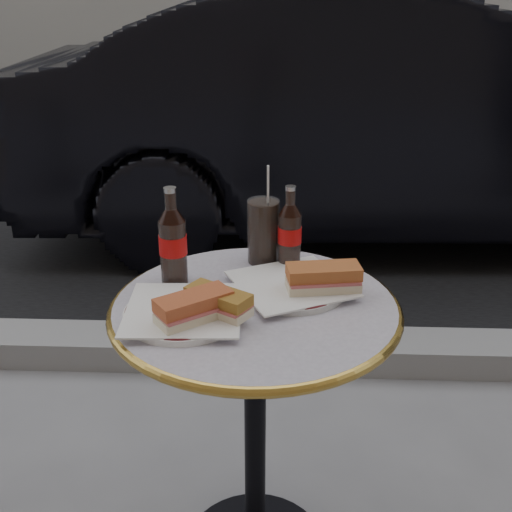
{
  "coord_description": "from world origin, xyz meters",
  "views": [
    {
      "loc": [
        0.05,
        -1.2,
        1.37
      ],
      "look_at": [
        0.0,
        0.05,
        0.82
      ],
      "focal_mm": 45.0,
      "sensor_mm": 36.0,
      "label": 1
    }
  ],
  "objects_px": {
    "plate_left": "(184,313)",
    "cola_bottle_right": "(290,228)",
    "cola_glass": "(263,231)",
    "parked_car": "(394,114)",
    "bistro_table": "(255,441)",
    "cola_bottle_left": "(173,236)",
    "plate_right": "(291,287)"
  },
  "relations": [
    {
      "from": "plate_left",
      "to": "cola_bottle_right",
      "type": "relative_size",
      "value": 1.21
    },
    {
      "from": "cola_glass",
      "to": "parked_car",
      "type": "distance_m",
      "value": 2.24
    },
    {
      "from": "plate_left",
      "to": "cola_glass",
      "type": "bearing_deg",
      "value": 61.09
    },
    {
      "from": "bistro_table",
      "to": "cola_bottle_left",
      "type": "xyz_separation_m",
      "value": [
        -0.19,
        0.09,
        0.48
      ]
    },
    {
      "from": "cola_bottle_right",
      "to": "cola_glass",
      "type": "relative_size",
      "value": 1.28
    },
    {
      "from": "plate_left",
      "to": "plate_right",
      "type": "height_order",
      "value": "same"
    },
    {
      "from": "cola_glass",
      "to": "plate_left",
      "type": "bearing_deg",
      "value": -118.91
    },
    {
      "from": "plate_right",
      "to": "parked_car",
      "type": "height_order",
      "value": "parked_car"
    },
    {
      "from": "bistro_table",
      "to": "cola_bottle_right",
      "type": "relative_size",
      "value": 3.63
    },
    {
      "from": "cola_bottle_right",
      "to": "parked_car",
      "type": "distance_m",
      "value": 2.25
    },
    {
      "from": "plate_left",
      "to": "cola_bottle_left",
      "type": "bearing_deg",
      "value": 105.38
    },
    {
      "from": "parked_car",
      "to": "cola_glass",
      "type": "bearing_deg",
      "value": 160.92
    },
    {
      "from": "cola_bottle_right",
      "to": "cola_bottle_left",
      "type": "bearing_deg",
      "value": -159.92
    },
    {
      "from": "bistro_table",
      "to": "plate_left",
      "type": "height_order",
      "value": "plate_left"
    },
    {
      "from": "cola_bottle_left",
      "to": "parked_car",
      "type": "xyz_separation_m",
      "value": [
        0.85,
        2.26,
        -0.18
      ]
    },
    {
      "from": "bistro_table",
      "to": "parked_car",
      "type": "distance_m",
      "value": 2.47
    },
    {
      "from": "plate_left",
      "to": "cola_bottle_right",
      "type": "xyz_separation_m",
      "value": [
        0.22,
        0.25,
        0.09
      ]
    },
    {
      "from": "plate_right",
      "to": "cola_bottle_left",
      "type": "xyz_separation_m",
      "value": [
        -0.26,
        0.03,
        0.11
      ]
    },
    {
      "from": "cola_bottle_left",
      "to": "parked_car",
      "type": "distance_m",
      "value": 2.42
    },
    {
      "from": "parked_car",
      "to": "plate_right",
      "type": "bearing_deg",
      "value": 163.53
    },
    {
      "from": "cola_bottle_right",
      "to": "cola_glass",
      "type": "xyz_separation_m",
      "value": [
        -0.06,
        0.03,
        -0.02
      ]
    },
    {
      "from": "cola_bottle_left",
      "to": "cola_glass",
      "type": "relative_size",
      "value": 1.43
    },
    {
      "from": "bistro_table",
      "to": "cola_glass",
      "type": "height_order",
      "value": "cola_glass"
    },
    {
      "from": "bistro_table",
      "to": "cola_bottle_left",
      "type": "bearing_deg",
      "value": 153.55
    },
    {
      "from": "cola_glass",
      "to": "parked_car",
      "type": "bearing_deg",
      "value": 73.03
    },
    {
      "from": "bistro_table",
      "to": "cola_bottle_right",
      "type": "xyz_separation_m",
      "value": [
        0.07,
        0.19,
        0.47
      ]
    },
    {
      "from": "cola_bottle_left",
      "to": "cola_glass",
      "type": "distance_m",
      "value": 0.23
    },
    {
      "from": "plate_left",
      "to": "cola_bottle_left",
      "type": "relative_size",
      "value": 1.09
    },
    {
      "from": "cola_glass",
      "to": "plate_right",
      "type": "bearing_deg",
      "value": -66.21
    },
    {
      "from": "plate_left",
      "to": "bistro_table",
      "type": "bearing_deg",
      "value": 23.25
    },
    {
      "from": "cola_bottle_right",
      "to": "parked_car",
      "type": "relative_size",
      "value": 0.05
    },
    {
      "from": "cola_bottle_left",
      "to": "parked_car",
      "type": "bearing_deg",
      "value": 69.45
    }
  ]
}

